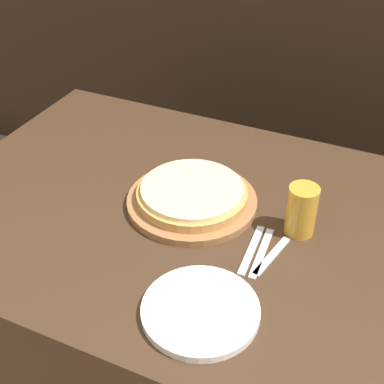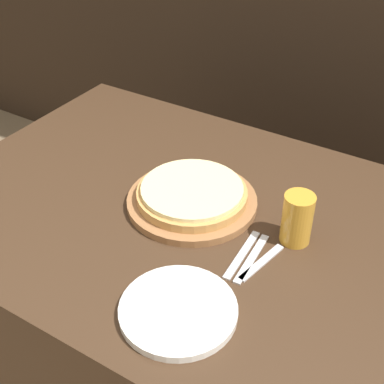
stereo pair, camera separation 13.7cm
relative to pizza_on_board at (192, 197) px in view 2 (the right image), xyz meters
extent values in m
cube|color=#3D2819|center=(0.06, -0.03, -0.39)|extent=(1.48, 0.96, 0.73)
cylinder|color=#99663D|center=(0.00, 0.00, -0.02)|extent=(0.34, 0.34, 0.02)
cylinder|color=tan|center=(0.00, 0.00, 0.01)|extent=(0.29, 0.29, 0.02)
cylinder|color=beige|center=(0.00, 0.00, 0.02)|extent=(0.26, 0.26, 0.01)
cylinder|color=gold|center=(0.28, 0.01, 0.04)|extent=(0.07, 0.07, 0.13)
cylinder|color=white|center=(0.28, 0.01, 0.10)|extent=(0.07, 0.07, 0.02)
cylinder|color=white|center=(0.17, -0.33, -0.02)|extent=(0.25, 0.25, 0.02)
cube|color=silver|center=(0.20, -0.10, -0.02)|extent=(0.03, 0.18, 0.00)
cube|color=silver|center=(0.23, -0.10, -0.02)|extent=(0.03, 0.18, 0.00)
cube|color=silver|center=(0.25, -0.10, -0.02)|extent=(0.05, 0.15, 0.00)
camera|label=1|loc=(0.46, -1.01, 0.83)|focal=50.00mm
camera|label=2|loc=(0.58, -0.94, 0.83)|focal=50.00mm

